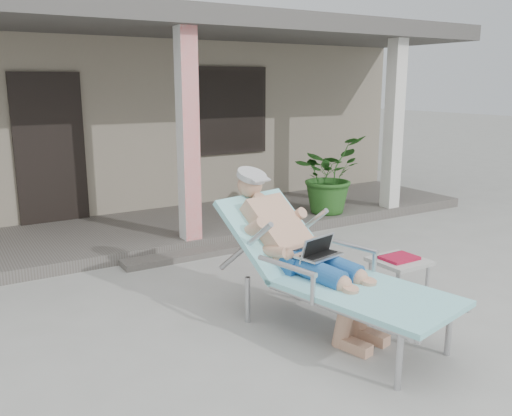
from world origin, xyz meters
TOP-DOWN VIEW (x-y plane):
  - ground at (0.00, 0.00)m, footprint 60.00×60.00m
  - house at (0.00, 6.50)m, footprint 10.40×5.40m
  - porch_deck at (0.00, 3.00)m, footprint 10.00×2.00m
  - porch_overhang at (0.00, 2.95)m, footprint 10.00×2.30m
  - porch_step at (0.00, 1.85)m, footprint 2.00×0.30m
  - lounger at (-0.03, -0.47)m, footprint 1.27×2.28m
  - side_table at (1.08, -0.42)m, footprint 0.50×0.50m
  - potted_palm at (2.42, 2.39)m, footprint 1.33×1.25m

SIDE VIEW (x-z plane):
  - ground at x=0.00m, z-range 0.00..0.00m
  - porch_step at x=0.00m, z-range 0.00..0.07m
  - porch_deck at x=0.00m, z-range 0.00..0.15m
  - side_table at x=1.08m, z-range 0.15..0.59m
  - potted_palm at x=2.42m, z-range 0.15..1.32m
  - lounger at x=-0.03m, z-range 0.17..1.60m
  - house at x=0.00m, z-range 0.02..3.32m
  - porch_overhang at x=0.00m, z-range 1.36..4.21m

